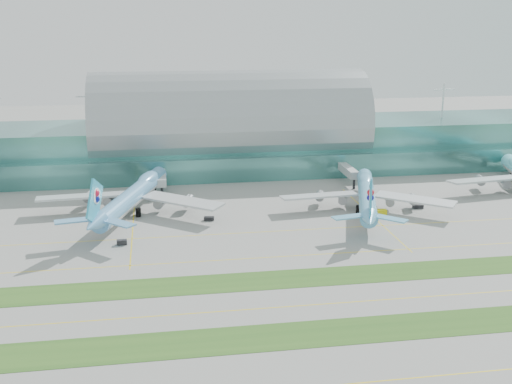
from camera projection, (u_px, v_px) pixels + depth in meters
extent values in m
plane|color=gray|center=(290.00, 282.00, 165.55)|extent=(700.00, 700.00, 0.00)
cube|color=#3D7A75|center=(229.00, 145.00, 286.46)|extent=(340.00, 42.00, 20.00)
cube|color=#3D7A75|center=(236.00, 169.00, 264.99)|extent=(340.00, 8.00, 10.00)
ellipsoid|color=#9EA5A8|center=(229.00, 123.00, 283.76)|extent=(340.00, 46.20, 16.17)
cylinder|color=white|center=(229.00, 105.00, 281.61)|extent=(0.80, 0.80, 16.00)
cube|color=#B2B7B7|center=(161.00, 177.00, 249.64)|extent=(3.50, 22.00, 3.00)
cylinder|color=black|center=(162.00, 192.00, 241.07)|extent=(1.00, 1.00, 4.00)
cube|color=#B2B7B7|center=(347.00, 170.00, 261.14)|extent=(3.50, 22.00, 3.00)
cylinder|color=black|center=(354.00, 184.00, 252.57)|extent=(1.00, 1.00, 4.00)
cube|color=#2D591E|center=(317.00, 333.00, 138.92)|extent=(420.00, 12.00, 0.08)
cube|color=#2D591E|center=(288.00, 279.00, 167.44)|extent=(420.00, 12.00, 0.08)
cube|color=yellow|center=(344.00, 384.00, 119.91)|extent=(420.00, 0.35, 0.01)
cube|color=yellow|center=(302.00, 306.00, 152.24)|extent=(420.00, 0.35, 0.01)
cube|color=yellow|center=(277.00, 257.00, 182.66)|extent=(420.00, 0.35, 0.01)
cube|color=yellow|center=(264.00, 232.00, 203.58)|extent=(420.00, 0.35, 0.01)
cylinder|color=#5F9FD2|center=(133.00, 196.00, 221.38)|extent=(24.68, 61.20, 6.22)
ellipsoid|color=#5F9FD2|center=(148.00, 179.00, 237.51)|extent=(11.34, 19.82, 4.43)
cone|color=#5F9FD2|center=(161.00, 173.00, 253.31)|extent=(7.45, 6.66, 6.22)
cone|color=#5F9FD2|center=(93.00, 224.00, 187.59)|extent=(8.36, 10.39, 5.91)
cube|color=silver|center=(81.00, 196.00, 222.11)|extent=(30.60, 9.88, 1.23)
cylinder|color=gray|center=(100.00, 198.00, 227.20)|extent=(4.92, 6.29, 3.41)
cube|color=silver|center=(182.00, 201.00, 217.04)|extent=(28.03, 24.99, 1.23)
cylinder|color=gray|center=(174.00, 202.00, 223.40)|extent=(4.92, 6.29, 3.41)
cube|color=#2DA0C8|center=(95.00, 202.00, 187.79)|extent=(4.55, 12.76, 14.47)
cylinder|color=white|center=(96.00, 196.00, 188.35)|extent=(2.31, 4.87, 4.82)
cylinder|color=black|center=(154.00, 191.00, 245.15)|extent=(1.81, 1.81, 3.01)
cylinder|color=black|center=(121.00, 212.00, 219.22)|extent=(1.81, 1.81, 3.01)
cylinder|color=black|center=(138.00, 212.00, 218.37)|extent=(1.81, 1.81, 3.01)
cylinder|color=#65B4DE|center=(366.00, 195.00, 224.40)|extent=(21.97, 55.77, 5.66)
ellipsoid|color=#65B4DE|center=(365.00, 179.00, 239.10)|extent=(10.17, 18.02, 4.03)
cone|color=#65B4DE|center=(364.00, 174.00, 253.49)|extent=(6.75, 6.02, 5.66)
cone|color=#65B4DE|center=(370.00, 220.00, 193.63)|extent=(7.54, 9.43, 5.38)
cube|color=silver|center=(319.00, 196.00, 224.92)|extent=(27.88, 9.23, 1.11)
cylinder|color=gray|center=(331.00, 197.00, 229.60)|extent=(4.44, 5.71, 3.10)
cube|color=silver|center=(415.00, 199.00, 220.60)|extent=(25.61, 22.58, 1.11)
cylinder|color=gray|center=(401.00, 200.00, 226.36)|extent=(4.44, 5.71, 3.10)
cube|color=#2A95BD|center=(370.00, 200.00, 193.82)|extent=(4.03, 11.63, 13.16)
cylinder|color=white|center=(370.00, 195.00, 194.32)|extent=(2.07, 4.43, 4.38)
cylinder|color=black|center=(364.00, 190.00, 246.05)|extent=(1.64, 1.64, 2.74)
cylinder|color=black|center=(358.00, 209.00, 222.41)|extent=(1.64, 1.64, 2.74)
cylinder|color=black|center=(374.00, 210.00, 221.69)|extent=(1.64, 1.64, 2.74)
cone|color=#72EAFA|center=(507.00, 160.00, 276.60)|extent=(7.13, 6.28, 6.10)
cube|color=silver|center=(485.00, 180.00, 244.83)|extent=(30.25, 11.29, 1.20)
cylinder|color=#999AA1|center=(493.00, 182.00, 250.10)|extent=(4.58, 6.07, 3.35)
cylinder|color=black|center=(512.00, 175.00, 268.54)|extent=(1.77, 1.77, 2.95)
cube|color=black|center=(122.00, 242.00, 192.07)|extent=(3.10, 1.76, 1.52)
cube|color=black|center=(209.00, 219.00, 214.70)|extent=(3.57, 2.31, 1.26)
cube|color=yellow|center=(381.00, 212.00, 220.63)|extent=(3.67, 2.54, 1.85)
cube|color=black|center=(418.00, 206.00, 228.07)|extent=(3.90, 2.38, 1.37)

